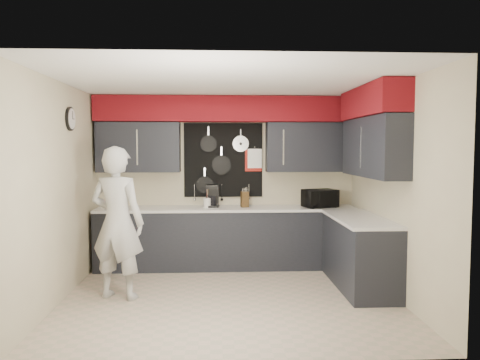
{
  "coord_description": "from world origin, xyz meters",
  "views": [
    {
      "loc": [
        -0.16,
        -5.57,
        1.82
      ],
      "look_at": [
        0.15,
        0.5,
        1.4
      ],
      "focal_mm": 35.0,
      "sensor_mm": 36.0,
      "label": 1
    }
  ],
  "objects": [
    {
      "name": "base_cabinets",
      "position": [
        0.49,
        1.13,
        0.46
      ],
      "size": [
        3.95,
        2.2,
        0.92
      ],
      "color": "black",
      "rests_on": "ground"
    },
    {
      "name": "coffee_maker",
      "position": [
        -0.22,
        1.51,
        1.1
      ],
      "size": [
        0.2,
        0.24,
        0.34
      ],
      "rotation": [
        0.0,
        0.0,
        -0.06
      ],
      "color": "black",
      "rests_on": "base_cabinets"
    },
    {
      "name": "left_wall_assembly",
      "position": [
        -1.99,
        0.02,
        1.33
      ],
      "size": [
        0.05,
        3.5,
        2.6
      ],
      "color": "beige",
      "rests_on": "ground"
    },
    {
      "name": "utensil_crock",
      "position": [
        -0.3,
        1.43,
        0.99
      ],
      "size": [
        0.11,
        0.11,
        0.14
      ],
      "primitive_type": "cylinder",
      "color": "white",
      "rests_on": "base_cabinets"
    },
    {
      "name": "right_wall_assembly",
      "position": [
        1.85,
        0.26,
        1.94
      ],
      "size": [
        0.36,
        3.5,
        2.6
      ],
      "color": "beige",
      "rests_on": "ground"
    },
    {
      "name": "knife_block",
      "position": [
        0.27,
        1.45,
        1.04
      ],
      "size": [
        0.13,
        0.13,
        0.24
      ],
      "primitive_type": "cube",
      "rotation": [
        0.0,
        0.0,
        0.23
      ],
      "color": "#352311",
      "rests_on": "base_cabinets"
    },
    {
      "name": "person",
      "position": [
        -1.35,
        0.06,
        0.92
      ],
      "size": [
        0.77,
        0.62,
        1.84
      ],
      "primitive_type": "imported",
      "rotation": [
        0.0,
        0.0,
        2.85
      ],
      "color": "#B3B3B0",
      "rests_on": "ground"
    },
    {
      "name": "back_wall_assembly",
      "position": [
        0.01,
        1.6,
        2.01
      ],
      "size": [
        4.0,
        0.36,
        2.6
      ],
      "color": "beige",
      "rests_on": "ground"
    },
    {
      "name": "microwave",
      "position": [
        1.4,
        1.38,
        1.05
      ],
      "size": [
        0.56,
        0.46,
        0.27
      ],
      "primitive_type": "imported",
      "rotation": [
        0.0,
        0.0,
        0.32
      ],
      "color": "black",
      "rests_on": "base_cabinets"
    },
    {
      "name": "ground",
      "position": [
        0.0,
        0.0,
        0.0
      ],
      "size": [
        4.0,
        4.0,
        0.0
      ],
      "primitive_type": "plane",
      "color": "tan",
      "rests_on": "ground"
    }
  ]
}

